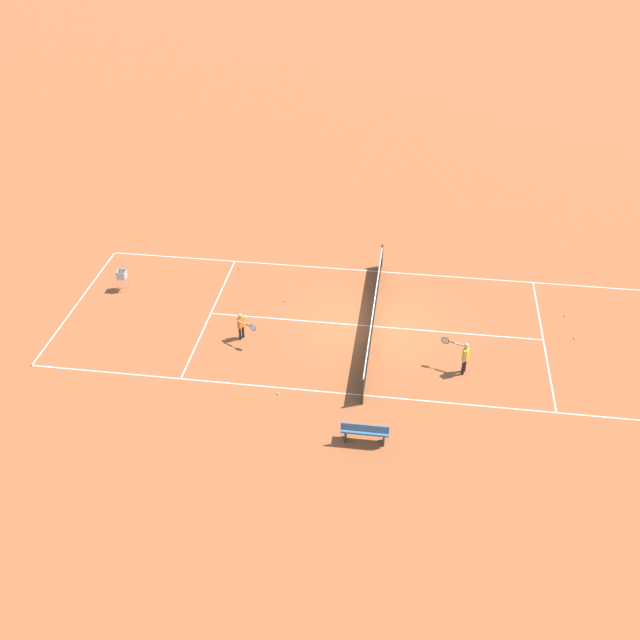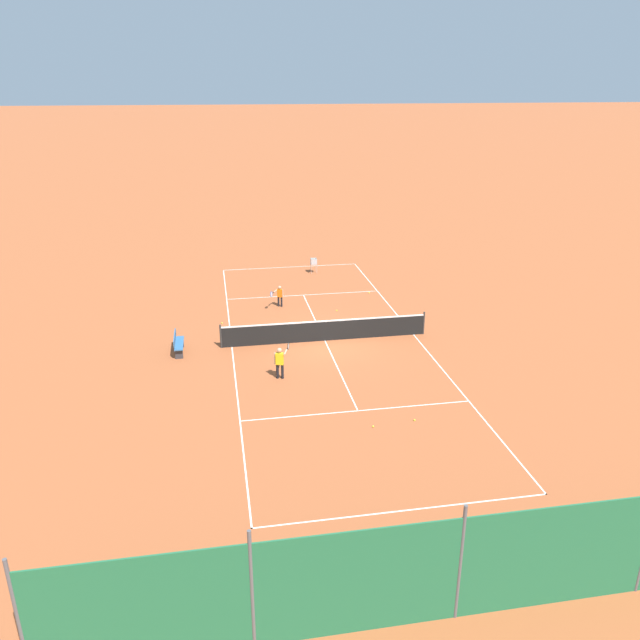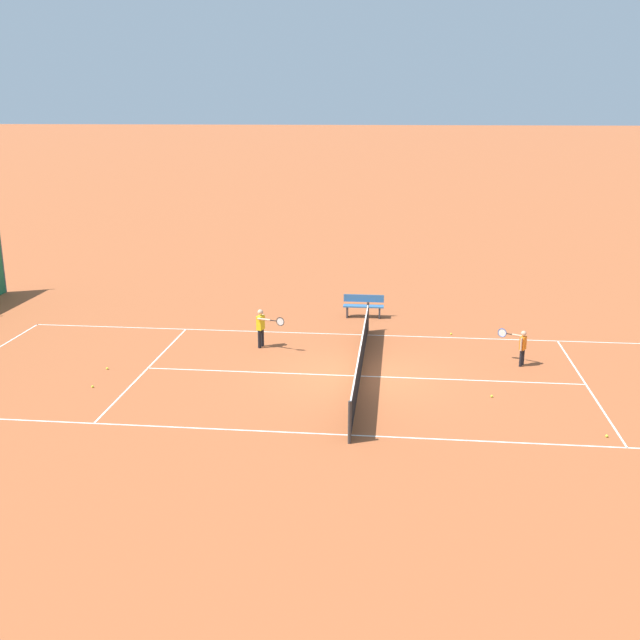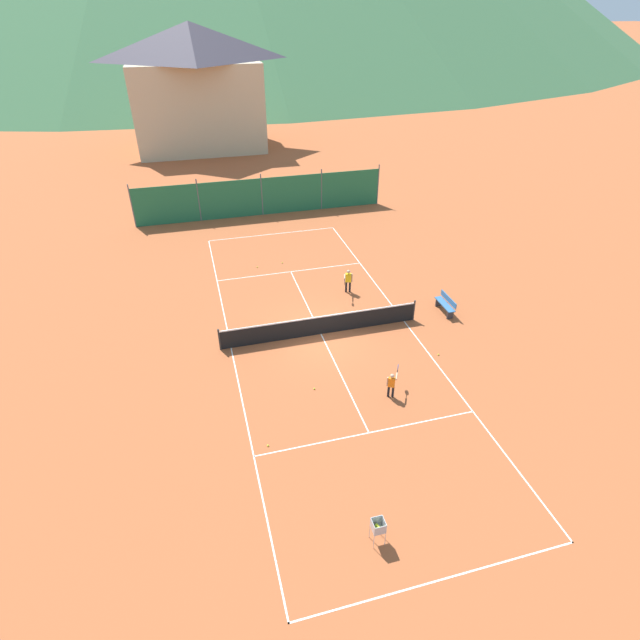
# 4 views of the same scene
# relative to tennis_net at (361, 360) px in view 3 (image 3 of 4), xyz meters

# --- Properties ---
(ground_plane) EXTENTS (600.00, 600.00, 0.00)m
(ground_plane) POSITION_rel_tennis_net_xyz_m (0.00, 0.00, -0.50)
(ground_plane) COLOR #A8542D
(court_line_markings) EXTENTS (8.25, 23.85, 0.01)m
(court_line_markings) POSITION_rel_tennis_net_xyz_m (0.00, 0.00, -0.50)
(court_line_markings) COLOR white
(court_line_markings) RESTS_ON ground
(tennis_net) EXTENTS (9.18, 0.08, 1.06)m
(tennis_net) POSITION_rel_tennis_net_xyz_m (0.00, 0.00, 0.00)
(tennis_net) COLOR #2D2D2D
(tennis_net) RESTS_ON ground
(player_near_baseline) EXTENTS (0.73, 0.82, 1.10)m
(player_near_baseline) POSITION_rel_tennis_net_xyz_m (1.48, -4.77, 0.15)
(player_near_baseline) COLOR black
(player_near_baseline) RESTS_ON ground
(player_near_service) EXTENTS (0.69, 0.98, 1.28)m
(player_near_service) POSITION_rel_tennis_net_xyz_m (2.36, 3.34, 0.24)
(player_near_service) COLOR black
(player_near_service) RESTS_ON ground
(tennis_ball_alley_left) EXTENTS (0.07, 0.07, 0.07)m
(tennis_ball_alley_left) POSITION_rel_tennis_net_xyz_m (-1.27, -3.63, -0.47)
(tennis_ball_alley_left) COLOR #CCE033
(tennis_ball_alley_left) RESTS_ON ground
(tennis_ball_service_box) EXTENTS (0.07, 0.07, 0.07)m
(tennis_ball_service_box) POSITION_rel_tennis_net_xyz_m (4.45, -2.89, -0.47)
(tennis_ball_service_box) COLOR #CCE033
(tennis_ball_service_box) RESTS_ON ground
(tennis_ball_near_corner) EXTENTS (0.07, 0.07, 0.07)m
(tennis_ball_near_corner) POSITION_rel_tennis_net_xyz_m (-0.25, 7.57, -0.47)
(tennis_ball_near_corner) COLOR #CCE033
(tennis_ball_near_corner) RESTS_ON ground
(tennis_ball_by_net_left) EXTENTS (0.07, 0.07, 0.07)m
(tennis_ball_by_net_left) POSITION_rel_tennis_net_xyz_m (-3.56, -6.08, -0.47)
(tennis_ball_by_net_left) COLOR #CCE033
(tennis_ball_by_net_left) RESTS_ON ground
(tennis_ball_far_corner) EXTENTS (0.07, 0.07, 0.07)m
(tennis_ball_far_corner) POSITION_rel_tennis_net_xyz_m (-1.73, 7.41, -0.47)
(tennis_ball_far_corner) COLOR #CCE033
(tennis_ball_far_corner) RESTS_ON ground
(courtside_bench) EXTENTS (0.36, 1.50, 0.84)m
(courtside_bench) POSITION_rel_tennis_net_xyz_m (6.34, 0.24, -0.05)
(courtside_bench) COLOR #336699
(courtside_bench) RESTS_ON ground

